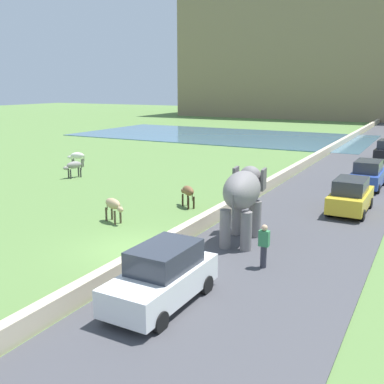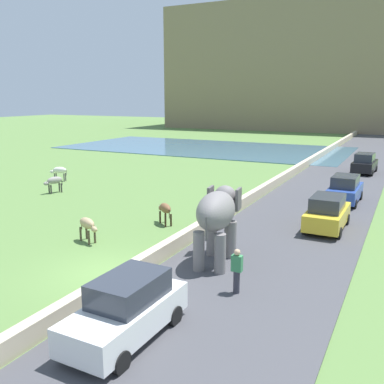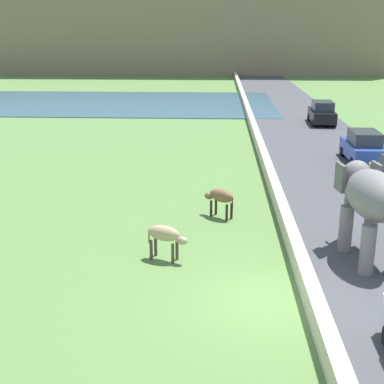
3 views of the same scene
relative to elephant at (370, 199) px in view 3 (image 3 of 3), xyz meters
The scene contains 9 objects.
ground_plane 4.89m from the elephant, 139.68° to the right, with size 220.00×220.00×0.00m, color #567A3D.
road_surface 17.31m from the elephant, 84.64° to the left, with size 7.00×120.00×0.06m, color #424247.
barrier_wall 15.37m from the elephant, 98.26° to the left, with size 0.40×110.00×0.65m, color beige.
lake 40.09m from the elephant, 115.75° to the left, with size 36.00×18.00×0.08m, color #426B84.
elephant is the anchor object (origin of this frame).
car_blue 13.27m from the elephant, 76.08° to the left, with size 1.85×4.03×1.80m.
car_black 25.13m from the elephant, 82.73° to the left, with size 1.95×4.08×1.80m.
cow_brown 6.05m from the elephant, 140.84° to the left, with size 1.30×1.12×1.15m.
cow_tan 6.47m from the elephant, behind, with size 1.41×0.82×1.15m.
Camera 3 is at (-1.35, -13.01, 7.12)m, focal length 49.76 mm.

